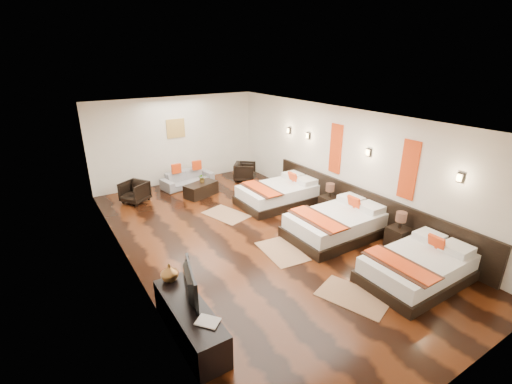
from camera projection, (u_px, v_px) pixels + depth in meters
floor at (254, 237)px, 8.41m from camera, size 5.50×9.50×0.01m
ceiling at (254, 117)px, 7.40m from camera, size 5.50×9.50×0.01m
back_wall at (176, 140)px, 11.64m from camera, size 5.50×0.01×2.80m
left_wall at (127, 208)px, 6.52m from camera, size 0.01×9.50×2.80m
right_wall at (344, 162)px, 9.28m from camera, size 0.01×9.50×2.80m
headboard_panel at (362, 207)px, 8.98m from camera, size 0.08×6.60×0.90m
bed_near at (418, 267)px, 6.73m from camera, size 2.12×1.33×0.81m
bed_mid at (337, 224)px, 8.40m from camera, size 2.31×1.45×0.88m
bed_far at (279, 194)px, 10.24m from camera, size 2.23×1.40×0.85m
nightstand_a at (398, 235)px, 7.88m from camera, size 0.43×0.43×0.84m
nightstand_b at (329, 203)px, 9.61m from camera, size 0.42×0.42×0.84m
jute_mat_near at (353, 297)px, 6.34m from camera, size 1.11×1.38×0.01m
jute_mat_mid at (282, 251)px, 7.80m from camera, size 0.87×1.27×0.01m
jute_mat_far at (226, 214)px, 9.59m from camera, size 1.06×1.36×0.01m
tv_console at (190, 321)px, 5.37m from camera, size 0.50×1.80×0.55m
tv at (186, 284)px, 5.35m from camera, size 0.34×0.90×0.52m
book at (204, 327)px, 4.84m from camera, size 0.38×0.39×0.03m
figurine at (170, 272)px, 5.82m from camera, size 0.31×0.31×0.30m
sofa at (188, 179)px, 11.62m from camera, size 1.79×0.96×0.50m
armchair_left at (135, 192)px, 10.33m from camera, size 0.92×0.91×0.61m
armchair_right at (245, 172)px, 12.09m from camera, size 0.95×0.94×0.62m
coffee_table at (201, 190)px, 10.81m from camera, size 1.11×0.79×0.40m
table_plant at (202, 178)px, 10.79m from camera, size 0.29×0.26×0.28m
orange_panel_a at (409, 170)px, 7.67m from camera, size 0.04×0.40×1.30m
orange_panel_b at (336, 149)px, 9.40m from camera, size 0.04×0.40×1.30m
sconce_near at (460, 178)px, 6.74m from camera, size 0.07×0.12×0.18m
sconce_mid at (369, 152)px, 8.47m from camera, size 0.07×0.12×0.18m
sconce_far at (308, 136)px, 10.20m from camera, size 0.07×0.12×0.18m
sconce_lounge at (289, 130)px, 10.91m from camera, size 0.07×0.12×0.18m
gold_artwork at (176, 128)px, 11.48m from camera, size 0.60×0.04×0.60m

